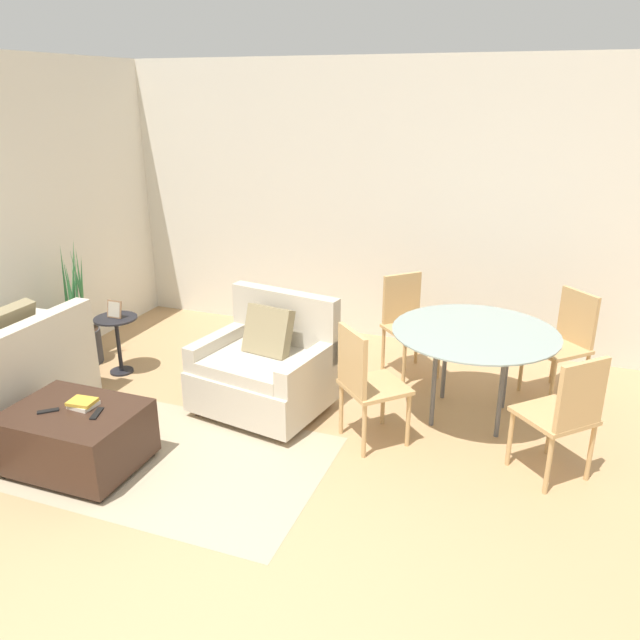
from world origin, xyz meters
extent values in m
plane|color=tan|center=(0.00, 0.00, 0.00)|extent=(20.00, 20.00, 0.00)
cube|color=silver|center=(0.00, 3.93, 1.38)|extent=(12.00, 0.06, 2.75)
cube|color=tan|center=(-0.98, 1.11, 0.00)|extent=(2.40, 1.42, 0.00)
cube|color=brown|center=(-0.98, 0.64, 0.00)|extent=(2.35, 0.05, 0.00)
cube|color=brown|center=(-0.98, 0.87, 0.00)|extent=(2.35, 0.05, 0.00)
cube|color=brown|center=(-0.98, 1.11, 0.00)|extent=(2.35, 0.05, 0.00)
cube|color=brown|center=(-0.98, 1.35, 0.00)|extent=(2.35, 0.05, 0.00)
cube|color=brown|center=(-0.98, 1.58, 0.00)|extent=(2.35, 0.05, 0.00)
cube|color=beige|center=(-2.40, 1.74, 0.57)|extent=(0.76, 0.12, 0.26)
cube|color=#8E7F5B|center=(-2.32, 1.27, 0.72)|extent=(0.19, 0.40, 0.41)
cube|color=beige|center=(-0.56, 1.99, 0.22)|extent=(1.09, 0.96, 0.32)
cube|color=beige|center=(-0.56, 1.96, 0.43)|extent=(0.84, 0.80, 0.10)
cube|color=beige|center=(-0.50, 2.33, 0.65)|extent=(0.98, 0.28, 0.54)
cube|color=beige|center=(-0.97, 2.06, 0.48)|extent=(0.25, 0.75, 0.20)
cube|color=beige|center=(-0.14, 1.92, 0.48)|extent=(0.25, 0.75, 0.20)
cylinder|color=brown|center=(-1.01, 1.74, 0.03)|extent=(0.05, 0.05, 0.06)
cylinder|color=brown|center=(-0.21, 1.60, 0.03)|extent=(0.05, 0.05, 0.06)
cylinder|color=brown|center=(-0.90, 2.38, 0.03)|extent=(0.05, 0.05, 0.06)
cylinder|color=brown|center=(-0.10, 2.24, 0.03)|extent=(0.05, 0.05, 0.06)
cube|color=#8E7F5B|center=(-0.54, 2.09, 0.66)|extent=(0.42, 0.28, 0.40)
cube|color=#382319|center=(-1.40, 0.83, 0.24)|extent=(0.87, 0.67, 0.40)
cylinder|color=black|center=(-1.78, 0.55, 0.02)|extent=(0.04, 0.04, 0.04)
cylinder|color=black|center=(-1.02, 0.55, 0.02)|extent=(0.04, 0.04, 0.04)
cylinder|color=black|center=(-1.78, 1.11, 0.02)|extent=(0.04, 0.04, 0.04)
cylinder|color=black|center=(-1.02, 1.11, 0.02)|extent=(0.04, 0.04, 0.04)
cube|color=beige|center=(-1.36, 0.89, 0.45)|extent=(0.17, 0.16, 0.03)
cube|color=gold|center=(-1.36, 0.89, 0.48)|extent=(0.18, 0.15, 0.02)
cube|color=black|center=(-1.21, 0.84, 0.44)|extent=(0.09, 0.16, 0.01)
cube|color=black|center=(-1.54, 0.75, 0.44)|extent=(0.13, 0.12, 0.01)
cylinder|color=#333338|center=(-2.56, 2.27, 0.17)|extent=(0.34, 0.34, 0.33)
cylinder|color=black|center=(-2.56, 2.27, 0.32)|extent=(0.31, 0.31, 0.02)
cone|color=#387A42|center=(-2.51, 2.27, 0.72)|extent=(0.05, 0.16, 0.79)
cone|color=#387A42|center=(-2.53, 2.31, 0.73)|extent=(0.10, 0.09, 0.80)
cone|color=#387A42|center=(-2.55, 2.33, 0.69)|extent=(0.16, 0.08, 0.72)
cone|color=#387A42|center=(-2.58, 2.30, 0.70)|extent=(0.09, 0.07, 0.75)
cone|color=#387A42|center=(-2.59, 2.29, 0.76)|extent=(0.10, 0.15, 0.86)
cone|color=#387A42|center=(-2.64, 2.23, 0.74)|extent=(0.09, 0.12, 0.82)
cone|color=#387A42|center=(-2.59, 2.21, 0.68)|extent=(0.09, 0.06, 0.69)
cone|color=#387A42|center=(-2.56, 2.21, 0.66)|extent=(0.08, 0.05, 0.66)
cone|color=#387A42|center=(-2.52, 2.24, 0.65)|extent=(0.06, 0.07, 0.63)
cylinder|color=black|center=(-2.09, 2.20, 0.53)|extent=(0.38, 0.38, 0.02)
cylinder|color=black|center=(-2.09, 2.20, 0.27)|extent=(0.04, 0.04, 0.50)
cylinder|color=black|center=(-2.09, 2.20, 0.01)|extent=(0.21, 0.21, 0.02)
cube|color=#8C6647|center=(-2.09, 2.20, 0.61)|extent=(0.14, 0.04, 0.16)
cube|color=#B2A893|center=(-2.09, 2.20, 0.61)|extent=(0.12, 0.03, 0.13)
cube|color=#8C6647|center=(-2.09, 2.23, 0.57)|extent=(0.02, 0.03, 0.08)
cylinder|color=#8C9E99|center=(1.01, 2.48, 0.72)|extent=(1.26, 1.26, 0.01)
cylinder|color=#59595B|center=(0.77, 2.24, 0.36)|extent=(0.04, 0.04, 0.71)
cylinder|color=#59595B|center=(1.26, 2.24, 0.36)|extent=(0.04, 0.04, 0.71)
cylinder|color=#59595B|center=(0.77, 2.73, 0.36)|extent=(0.04, 0.04, 0.71)
cylinder|color=#59595B|center=(1.26, 2.73, 0.36)|extent=(0.04, 0.04, 0.71)
cube|color=tan|center=(0.40, 1.87, 0.43)|extent=(0.59, 0.59, 0.03)
cube|color=tan|center=(0.27, 1.74, 0.68)|extent=(0.29, 0.29, 0.45)
cylinder|color=tan|center=(0.66, 1.87, 0.21)|extent=(0.03, 0.03, 0.42)
cylinder|color=tan|center=(0.40, 2.13, 0.21)|extent=(0.03, 0.03, 0.42)
cylinder|color=tan|center=(0.40, 1.62, 0.21)|extent=(0.03, 0.03, 0.42)
cylinder|color=tan|center=(0.15, 1.87, 0.21)|extent=(0.03, 0.03, 0.42)
cube|color=tan|center=(1.62, 1.87, 0.43)|extent=(0.59, 0.59, 0.03)
cube|color=tan|center=(1.76, 1.74, 0.68)|extent=(0.29, 0.29, 0.45)
cylinder|color=tan|center=(1.62, 2.13, 0.21)|extent=(0.03, 0.03, 0.42)
cylinder|color=tan|center=(1.37, 1.87, 0.21)|extent=(0.03, 0.03, 0.42)
cylinder|color=tan|center=(1.88, 1.87, 0.21)|extent=(0.03, 0.03, 0.42)
cylinder|color=tan|center=(1.62, 1.62, 0.21)|extent=(0.03, 0.03, 0.42)
cube|color=tan|center=(0.40, 3.09, 0.43)|extent=(0.59, 0.59, 0.03)
cube|color=tan|center=(0.27, 3.22, 0.68)|extent=(0.29, 0.29, 0.45)
cylinder|color=tan|center=(0.40, 2.84, 0.21)|extent=(0.03, 0.03, 0.42)
cylinder|color=tan|center=(0.66, 3.09, 0.21)|extent=(0.03, 0.03, 0.42)
cylinder|color=tan|center=(0.15, 3.09, 0.21)|extent=(0.03, 0.03, 0.42)
cylinder|color=tan|center=(0.40, 3.34, 0.21)|extent=(0.03, 0.03, 0.42)
cube|color=tan|center=(1.62, 3.09, 0.43)|extent=(0.59, 0.59, 0.03)
cube|color=tan|center=(1.76, 3.22, 0.68)|extent=(0.29, 0.29, 0.45)
cylinder|color=tan|center=(1.37, 3.09, 0.21)|extent=(0.03, 0.03, 0.42)
cylinder|color=tan|center=(1.62, 2.84, 0.21)|extent=(0.03, 0.03, 0.42)
cylinder|color=tan|center=(1.62, 3.34, 0.21)|extent=(0.03, 0.03, 0.42)
cylinder|color=tan|center=(1.88, 3.09, 0.21)|extent=(0.03, 0.03, 0.42)
camera|label=1|loc=(1.44, -2.06, 2.45)|focal=35.00mm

